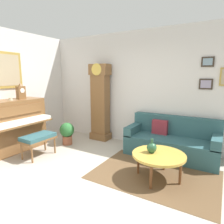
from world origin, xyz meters
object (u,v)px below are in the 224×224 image
at_px(green_jug, 152,148).
at_px(piano, 12,125).
at_px(potted_plant, 67,132).
at_px(couch, 172,142).
at_px(mantel_clock, 21,92).
at_px(piano_bench, 38,138).
at_px(grandfather_clock, 100,104).
at_px(teacup, 11,99).
at_px(coffee_table, 159,156).

bearing_deg(green_jug, piano, -172.03).
bearing_deg(piano, potted_plant, 50.29).
relative_size(green_jug, potted_plant, 0.43).
bearing_deg(potted_plant, couch, 14.27).
xyz_separation_m(mantel_clock, potted_plant, (0.78, 0.65, -1.03)).
xyz_separation_m(couch, mantel_clock, (-3.23, -1.28, 1.04)).
distance_m(green_jug, potted_plant, 2.45).
relative_size(couch, potted_plant, 3.39).
xyz_separation_m(piano_bench, green_jug, (2.39, 0.38, 0.12)).
distance_m(grandfather_clock, teacup, 2.14).
height_order(piano, potted_plant, piano).
bearing_deg(piano, coffee_table, 7.75).
relative_size(couch, coffee_table, 2.16).
xyz_separation_m(piano_bench, potted_plant, (-0.00, 0.87, -0.08)).
height_order(teacup, green_jug, teacup).
xyz_separation_m(piano_bench, couch, (2.45, 1.50, -0.09)).
xyz_separation_m(teacup, potted_plant, (0.73, 0.96, -0.88)).
height_order(piano_bench, coffee_table, piano_bench).
relative_size(piano_bench, coffee_table, 0.80).
distance_m(teacup, green_jug, 3.22).
relative_size(piano_bench, potted_plant, 1.25).
distance_m(couch, potted_plant, 2.53).
height_order(piano, grandfather_clock, grandfather_clock).
height_order(couch, potted_plant, couch).
distance_m(piano, green_jug, 3.20).
bearing_deg(coffee_table, piano, -172.25).
distance_m(teacup, potted_plant, 1.49).
bearing_deg(grandfather_clock, piano, -126.18).
xyz_separation_m(green_jug, potted_plant, (-2.39, 0.50, -0.21)).
xyz_separation_m(grandfather_clock, mantel_clock, (-1.27, -1.45, 0.39)).
height_order(coffee_table, mantel_clock, mantel_clock).
distance_m(coffee_table, potted_plant, 2.56).
distance_m(grandfather_clock, mantel_clock, 1.96).
height_order(couch, mantel_clock, mantel_clock).
bearing_deg(potted_plant, piano, -129.71).
bearing_deg(grandfather_clock, couch, -4.88).
distance_m(mantel_clock, teacup, 0.34).
height_order(piano_bench, teacup, teacup).
distance_m(grandfather_clock, potted_plant, 1.13).
bearing_deg(piano_bench, green_jug, 8.98).
bearing_deg(teacup, grandfather_clock, 55.24).
xyz_separation_m(piano, coffee_table, (3.29, 0.45, -0.19)).
relative_size(piano_bench, grandfather_clock, 0.34).
height_order(mantel_clock, green_jug, mantel_clock).
xyz_separation_m(piano, couch, (3.24, 1.57, -0.29)).
xyz_separation_m(grandfather_clock, potted_plant, (-0.49, -0.79, -0.64)).
xyz_separation_m(coffee_table, mantel_clock, (-3.29, -0.16, 0.94)).
bearing_deg(teacup, mantel_clock, 99.82).
relative_size(piano, potted_plant, 2.57).
bearing_deg(coffee_table, potted_plant, 168.90).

